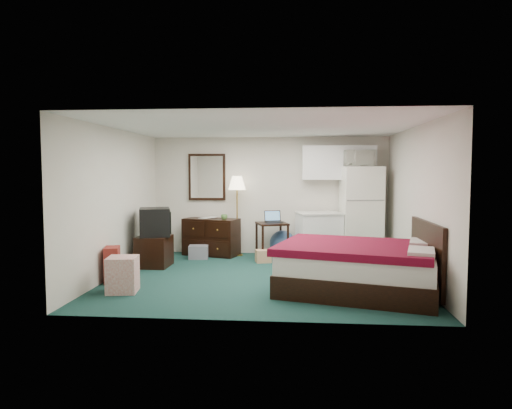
# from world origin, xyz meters

# --- Properties ---
(floor) EXTENTS (5.00, 4.50, 0.01)m
(floor) POSITION_xyz_m (0.00, 0.00, 0.00)
(floor) COLOR #092B29
(floor) RESTS_ON ground
(ceiling) EXTENTS (5.00, 4.50, 0.01)m
(ceiling) POSITION_xyz_m (0.00, 0.00, 2.50)
(ceiling) COLOR beige
(ceiling) RESTS_ON walls
(walls) EXTENTS (5.01, 4.51, 2.50)m
(walls) POSITION_xyz_m (0.00, 0.00, 1.25)
(walls) COLOR beige
(walls) RESTS_ON floor
(mirror) EXTENTS (0.80, 0.06, 1.00)m
(mirror) POSITION_xyz_m (-1.35, 2.22, 1.65)
(mirror) COLOR white
(mirror) RESTS_ON walls
(upper_cabinets) EXTENTS (1.50, 0.35, 0.70)m
(upper_cabinets) POSITION_xyz_m (1.45, 2.08, 1.95)
(upper_cabinets) COLOR white
(upper_cabinets) RESTS_ON walls
(headboard) EXTENTS (0.06, 1.56, 1.00)m
(headboard) POSITION_xyz_m (2.46, -0.80, 0.55)
(headboard) COLOR black
(headboard) RESTS_ON walls
(dresser) EXTENTS (1.24, 0.83, 0.78)m
(dresser) POSITION_xyz_m (-1.21, 1.92, 0.39)
(dresser) COLOR black
(dresser) RESTS_ON floor
(floor_lamp) EXTENTS (0.40, 0.40, 1.67)m
(floor_lamp) POSITION_xyz_m (-0.66, 1.95, 0.84)
(floor_lamp) COLOR gold
(floor_lamp) RESTS_ON floor
(desk) EXTENTS (0.73, 0.73, 0.73)m
(desk) POSITION_xyz_m (0.09, 1.68, 0.37)
(desk) COLOR black
(desk) RESTS_ON floor
(exercise_ball) EXTENTS (0.67, 0.67, 0.54)m
(exercise_ball) POSITION_xyz_m (0.29, 1.96, 0.27)
(exercise_ball) COLOR #325180
(exercise_ball) RESTS_ON floor
(kitchen_counter) EXTENTS (0.96, 0.82, 0.91)m
(kitchen_counter) POSITION_xyz_m (1.04, 1.76, 0.46)
(kitchen_counter) COLOR white
(kitchen_counter) RESTS_ON floor
(fridge) EXTENTS (0.84, 0.84, 1.87)m
(fridge) POSITION_xyz_m (1.89, 1.88, 0.94)
(fridge) COLOR white
(fridge) RESTS_ON floor
(bed) EXTENTS (2.55, 2.21, 0.70)m
(bed) POSITION_xyz_m (1.48, -0.80, 0.35)
(bed) COLOR #59041B
(bed) RESTS_ON floor
(tv_stand) EXTENTS (0.58, 0.63, 0.57)m
(tv_stand) POSITION_xyz_m (-2.06, 0.69, 0.28)
(tv_stand) COLOR black
(tv_stand) RESTS_ON floor
(suitcase) EXTENTS (0.30, 0.40, 0.57)m
(suitcase) POSITION_xyz_m (-2.35, -0.56, 0.29)
(suitcase) COLOR maroon
(suitcase) RESTS_ON floor
(retail_box) EXTENTS (0.48, 0.48, 0.52)m
(retail_box) POSITION_xyz_m (-1.97, -1.12, 0.26)
(retail_box) COLOR silver
(retail_box) RESTS_ON floor
(file_bin) EXTENTS (0.42, 0.34, 0.27)m
(file_bin) POSITION_xyz_m (-1.40, 1.51, 0.14)
(file_bin) COLOR slate
(file_bin) RESTS_ON floor
(cardboard_box_a) EXTENTS (0.34, 0.31, 0.24)m
(cardboard_box_a) POSITION_xyz_m (-0.06, 1.26, 0.12)
(cardboard_box_a) COLOR tan
(cardboard_box_a) RESTS_ON floor
(cardboard_box_b) EXTENTS (0.27, 0.30, 0.27)m
(cardboard_box_b) POSITION_xyz_m (0.66, 1.61, 0.13)
(cardboard_box_b) COLOR tan
(cardboard_box_b) RESTS_ON floor
(laptop) EXTENTS (0.40, 0.36, 0.23)m
(laptop) POSITION_xyz_m (0.12, 1.68, 0.85)
(laptop) COLOR black
(laptop) RESTS_ON desk
(crt_tv) EXTENTS (0.72, 0.75, 0.52)m
(crt_tv) POSITION_xyz_m (-2.06, 0.74, 0.83)
(crt_tv) COLOR black
(crt_tv) RESTS_ON tv_stand
(microwave) EXTENTS (0.65, 0.43, 0.41)m
(microwave) POSITION_xyz_m (1.83, 1.92, 2.07)
(microwave) COLOR white
(microwave) RESTS_ON fridge
(book_a) EXTENTS (0.17, 0.10, 0.25)m
(book_a) POSITION_xyz_m (-1.42, 1.95, 0.90)
(book_a) COLOR tan
(book_a) RESTS_ON dresser
(book_b) EXTENTS (0.17, 0.05, 0.22)m
(book_b) POSITION_xyz_m (-1.28, 2.06, 0.89)
(book_b) COLOR tan
(book_b) RESTS_ON dresser
(mug) EXTENTS (0.16, 0.14, 0.13)m
(mug) POSITION_xyz_m (-0.91, 1.77, 0.85)
(mug) COLOR #51863E
(mug) RESTS_ON dresser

